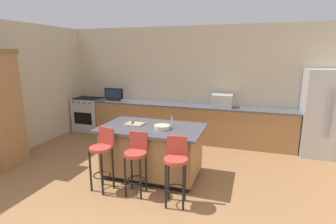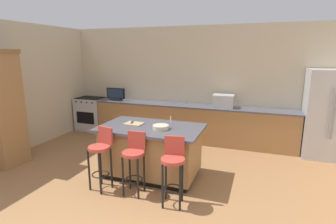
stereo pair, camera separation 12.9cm
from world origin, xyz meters
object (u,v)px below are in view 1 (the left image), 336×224
bar_stool_center (136,158)px  bar_stool_right (176,165)px  fruit_bowl (162,127)px  tv_remote (133,123)px  kitchen_island (152,151)px  tv_monitor (114,95)px  range_oven (89,114)px  microwave (222,101)px  refrigerator (324,113)px  bar_stool_left (102,153)px  cutting_board (135,124)px

bar_stool_center → bar_stool_right: 0.66m
fruit_bowl → tv_remote: (-0.62, 0.17, -0.02)m
kitchen_island → tv_monitor: bearing=132.8°
range_oven → tv_remote: size_ratio=5.45×
microwave → tv_remote: 2.42m
bar_stool_center → tv_remote: size_ratio=5.71×
refrigerator → bar_stool_center: bearing=-138.8°
bar_stool_center → tv_remote: bearing=115.8°
bar_stool_left → bar_stool_center: bearing=17.7°
microwave → tv_monitor: size_ratio=0.91×
kitchen_island → range_oven: 3.45m
tv_remote → range_oven: bearing=120.4°
kitchen_island → bar_stool_center: bar_stool_center is taller
kitchen_island → microwave: bearing=65.9°
bar_stool_right → kitchen_island: bearing=122.3°
bar_stool_center → tv_remote: 0.91m
microwave → bar_stool_center: bearing=-108.9°
tv_monitor → cutting_board: tv_monitor is taller
kitchen_island → tv_remote: 0.61m
bar_stool_left → cutting_board: bearing=87.1°
microwave → kitchen_island: bearing=-114.1°
refrigerator → bar_stool_left: size_ratio=1.82×
tv_monitor → bar_stool_right: size_ratio=0.53×
range_oven → microwave: 3.73m
bar_stool_center → bar_stool_right: size_ratio=0.98×
tv_monitor → fruit_bowl: 3.00m
bar_stool_left → bar_stool_right: 1.22m
kitchen_island → bar_stool_left: 0.91m
bar_stool_center → cutting_board: bearing=113.5°
kitchen_island → microwave: microwave is taller
range_oven → bar_stool_right: (3.40, -2.84, 0.14)m
kitchen_island → microwave: (0.94, 2.10, 0.59)m
tv_monitor → bar_stool_right: (2.56, -2.79, -0.46)m
refrigerator → tv_monitor: (-4.97, 0.01, 0.14)m
range_oven → cutting_board: size_ratio=2.91×
microwave → cutting_board: (-1.29, -2.05, -0.14)m
bar_stool_right → cutting_board: size_ratio=3.11×
bar_stool_right → fruit_bowl: bearing=114.6°
bar_stool_left → microwave: bearing=74.7°
fruit_bowl → cutting_board: size_ratio=0.86×
tv_monitor → cutting_board: 2.53m
bar_stool_left → fruit_bowl: 1.05m
bar_stool_right → fruit_bowl: (-0.44, 0.66, 0.34)m
range_oven → fruit_bowl: (2.96, -2.18, 0.48)m
tv_remote → kitchen_island: bearing=-31.4°
bar_stool_left → tv_remote: size_ratio=5.92×
tv_remote → cutting_board: bearing=-52.6°
refrigerator → bar_stool_left: refrigerator is taller
bar_stool_left → bar_stool_right: bearing=11.2°
microwave → tv_remote: size_ratio=2.82×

